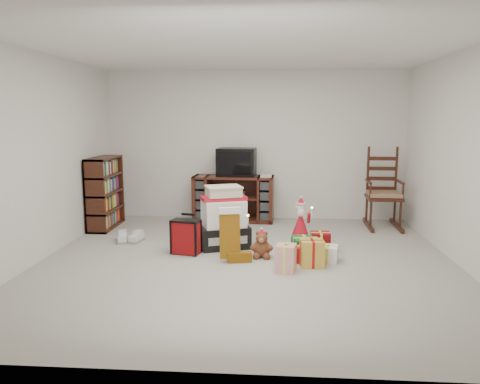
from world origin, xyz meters
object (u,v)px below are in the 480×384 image
at_px(tv_stand, 233,198).
at_px(teddy_bear, 262,246).
at_px(rocking_chair, 383,199).
at_px(red_suitcase, 186,237).
at_px(sneaker_pair, 129,238).
at_px(gift_cluster, 307,250).
at_px(crt_television, 237,162).
at_px(santa_figurine, 300,223).
at_px(bookshelf, 105,194).
at_px(gift_pile, 224,221).
at_px(mrs_claus_figurine, 238,231).

relative_size(tv_stand, teddy_bear, 4.15).
xyz_separation_m(rocking_chair, red_suitcase, (-2.83, -1.74, -0.22)).
bearing_deg(sneaker_pair, gift_cluster, -21.60).
bearing_deg(teddy_bear, red_suitcase, 175.92).
relative_size(tv_stand, gift_cluster, 1.23).
relative_size(teddy_bear, crt_television, 0.50).
bearing_deg(red_suitcase, santa_figurine, 43.05).
relative_size(tv_stand, bookshelf, 1.21).
height_order(red_suitcase, santa_figurine, santa_figurine).
xyz_separation_m(gift_pile, sneaker_pair, (-1.34, 0.16, -0.30)).
distance_m(bookshelf, gift_cluster, 3.43).
distance_m(red_suitcase, santa_figurine, 1.71).
xyz_separation_m(teddy_bear, gift_cluster, (0.56, -0.11, -0.01)).
bearing_deg(santa_figurine, crt_television, 131.04).
bearing_deg(gift_cluster, tv_stand, 116.79).
distance_m(tv_stand, santa_figurine, 1.55).
height_order(teddy_bear, sneaker_pair, teddy_bear).
bearing_deg(mrs_claus_figurine, tv_stand, 96.99).
height_order(gift_pile, sneaker_pair, gift_pile).
height_order(bookshelf, crt_television, crt_television).
distance_m(rocking_chair, gift_cluster, 2.35).
bearing_deg(red_suitcase, gift_cluster, 7.09).
distance_m(gift_pile, crt_television, 1.76).
xyz_separation_m(bookshelf, santa_figurine, (3.02, -0.51, -0.30)).
bearing_deg(red_suitcase, tv_stand, 91.13).
xyz_separation_m(tv_stand, rocking_chair, (2.40, -0.22, 0.07)).
relative_size(mrs_claus_figurine, sneaker_pair, 1.55).
relative_size(santa_figurine, mrs_claus_figurine, 1.05).
bearing_deg(santa_figurine, tv_stand, 133.14).
distance_m(tv_stand, crt_television, 0.61).
relative_size(bookshelf, santa_figurine, 1.81).
height_order(santa_figurine, gift_cluster, santa_figurine).
xyz_separation_m(rocking_chair, mrs_claus_figurine, (-2.20, -1.38, -0.22)).
bearing_deg(santa_figurine, gift_pile, -155.24).
distance_m(bookshelf, gift_pile, 2.22).
height_order(tv_stand, sneaker_pair, tv_stand).
xyz_separation_m(bookshelf, red_suitcase, (1.53, -1.35, -0.31)).
bearing_deg(sneaker_pair, teddy_bear, -23.11).
distance_m(mrs_claus_figurine, crt_television, 1.81).
bearing_deg(rocking_chair, santa_figurine, -144.09).
bearing_deg(mrs_claus_figurine, gift_cluster, -31.41).
height_order(bookshelf, teddy_bear, bookshelf).
bearing_deg(tv_stand, gift_cluster, -60.83).
height_order(red_suitcase, sneaker_pair, red_suitcase).
height_order(tv_stand, teddy_bear, tv_stand).
xyz_separation_m(mrs_claus_figurine, sneaker_pair, (-1.53, 0.15, -0.17)).
xyz_separation_m(tv_stand, red_suitcase, (-0.44, -1.97, -0.16)).
height_order(gift_pile, crt_television, crt_television).
bearing_deg(mrs_claus_figurine, santa_figurine, 28.92).
relative_size(tv_stand, red_suitcase, 2.60).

